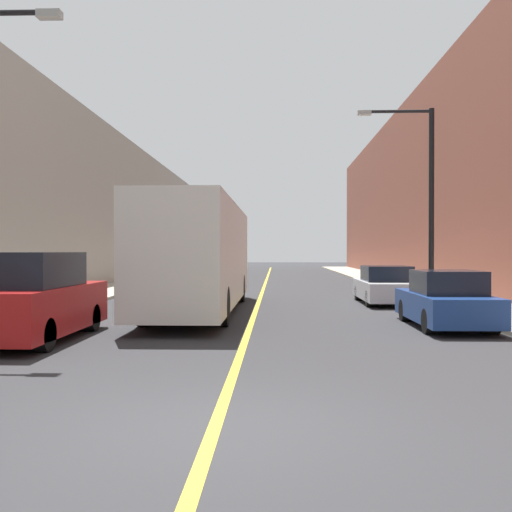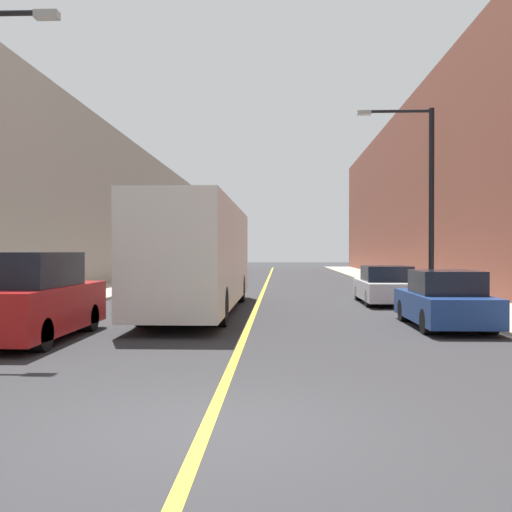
{
  "view_description": "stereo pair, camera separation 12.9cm",
  "coord_description": "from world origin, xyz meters",
  "px_view_note": "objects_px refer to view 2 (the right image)",
  "views": [
    {
      "loc": [
        0.7,
        -6.72,
        2.01
      ],
      "look_at": [
        -0.12,
        17.29,
        1.81
      ],
      "focal_mm": 42.0,
      "sensor_mm": 36.0,
      "label": 1
    },
    {
      "loc": [
        0.83,
        -6.71,
        2.01
      ],
      "look_at": [
        -0.12,
        17.29,
        1.81
      ],
      "focal_mm": 42.0,
      "sensor_mm": 36.0,
      "label": 2
    }
  ],
  "objects_px": {
    "parked_suv_left": "(28,300)",
    "car_right_near": "(444,302)",
    "street_lamp_right": "(424,190)",
    "car_right_mid": "(385,286)",
    "bus": "(201,255)"
  },
  "relations": [
    {
      "from": "bus",
      "to": "car_right_mid",
      "type": "relative_size",
      "value": 2.65
    },
    {
      "from": "parked_suv_left",
      "to": "car_right_near",
      "type": "distance_m",
      "value": 10.31
    },
    {
      "from": "car_right_mid",
      "to": "street_lamp_right",
      "type": "xyz_separation_m",
      "value": [
        1.36,
        -0.39,
        3.62
      ]
    },
    {
      "from": "car_right_mid",
      "to": "street_lamp_right",
      "type": "distance_m",
      "value": 3.89
    },
    {
      "from": "car_right_mid",
      "to": "street_lamp_right",
      "type": "height_order",
      "value": "street_lamp_right"
    },
    {
      "from": "car_right_near",
      "to": "car_right_mid",
      "type": "bearing_deg",
      "value": 92.36
    },
    {
      "from": "parked_suv_left",
      "to": "car_right_near",
      "type": "height_order",
      "value": "parked_suv_left"
    },
    {
      "from": "car_right_near",
      "to": "street_lamp_right",
      "type": "distance_m",
      "value": 7.67
    },
    {
      "from": "car_right_near",
      "to": "street_lamp_right",
      "type": "bearing_deg",
      "value": 80.94
    },
    {
      "from": "parked_suv_left",
      "to": "car_right_mid",
      "type": "bearing_deg",
      "value": 45.22
    },
    {
      "from": "bus",
      "to": "parked_suv_left",
      "type": "distance_m",
      "value": 7.23
    },
    {
      "from": "street_lamp_right",
      "to": "car_right_near",
      "type": "bearing_deg",
      "value": -99.06
    },
    {
      "from": "parked_suv_left",
      "to": "car_right_mid",
      "type": "height_order",
      "value": "parked_suv_left"
    },
    {
      "from": "parked_suv_left",
      "to": "car_right_near",
      "type": "bearing_deg",
      "value": 14.98
    },
    {
      "from": "bus",
      "to": "street_lamp_right",
      "type": "bearing_deg",
      "value": 19.65
    }
  ]
}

